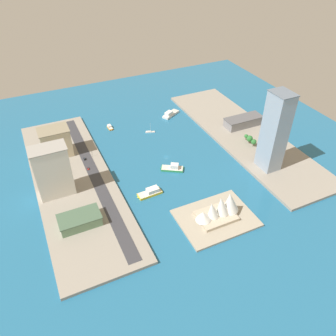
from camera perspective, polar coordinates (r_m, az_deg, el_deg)
ground_plane at (r=351.55m, az=-0.27°, el=1.94°), size 440.00×440.00×0.00m
quay_west at (r=394.87m, az=12.74°, el=5.56°), size 70.00×240.00×2.83m
quay_east at (r=330.35m, az=-15.82°, el=-2.10°), size 70.00×240.00×2.83m
peninsula_point at (r=285.26m, az=8.16°, el=-8.47°), size 62.72×47.82×2.00m
road_strip at (r=331.40m, az=-12.53°, el=-1.00°), size 10.83×228.00×0.15m
ferry_yellow_fast at (r=304.36m, az=-2.97°, el=-4.15°), size 23.99×9.59×6.17m
ferry_green_doubledeck at (r=332.44m, az=0.84°, el=0.03°), size 23.30×18.94×6.74m
sailboat_small_white at (r=392.55m, az=-3.13°, el=6.20°), size 11.56×5.61×12.83m
water_taxi_orange at (r=405.60m, az=-9.90°, el=6.87°), size 5.01×11.82×3.67m
ferry_white_commuter at (r=426.90m, az=0.39°, el=9.23°), size 26.29×19.69×6.66m
terminal_long_green at (r=281.35m, az=-14.83°, el=-8.59°), size 33.76×19.72×8.92m
office_block_beige at (r=360.77m, az=-18.63°, el=4.23°), size 30.26×22.13×30.18m
hotel_broad_white at (r=304.54m, az=-19.10°, el=-0.51°), size 31.01×18.81×48.41m
tower_tall_glass at (r=326.75m, az=17.74°, el=5.86°), size 17.47×21.97×79.10m
warehouse_low_gray at (r=407.89m, az=12.72°, el=7.77°), size 46.07×17.90×10.71m
suv_black at (r=352.85m, az=-14.04°, el=1.56°), size 1.96×4.37×1.54m
pickup_red at (r=338.62m, az=-13.51°, el=-0.05°), size 1.95×4.33×1.52m
traffic_light_waterfront at (r=353.58m, az=-12.87°, el=2.53°), size 0.36×0.36×6.50m
opera_landmark at (r=279.24m, az=8.82°, el=-6.82°), size 40.03×23.44×23.12m
park_tree_cluster at (r=375.06m, az=13.91°, el=4.78°), size 6.84×18.92×9.19m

